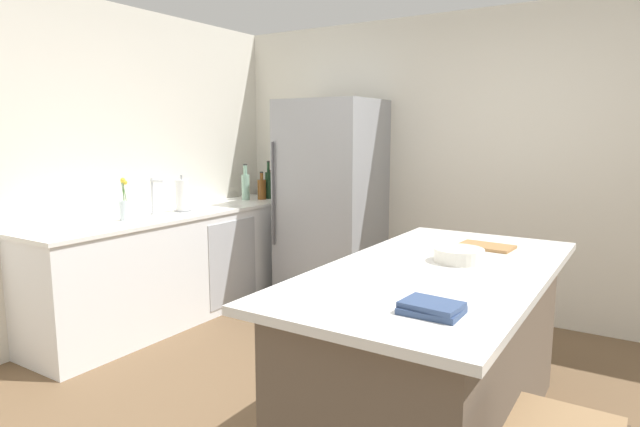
{
  "coord_description": "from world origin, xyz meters",
  "views": [
    {
      "loc": [
        1.32,
        -2.36,
        1.59
      ],
      "look_at": [
        -0.74,
        0.88,
        1.0
      ],
      "focal_mm": 29.81,
      "sensor_mm": 36.0,
      "label": 1
    }
  ],
  "objects_px": {
    "paper_towel_roll": "(182,196)",
    "cookbook_stack": "(432,308)",
    "whiskey_bottle": "(262,189)",
    "gin_bottle": "(246,186)",
    "wine_bottle": "(269,184)",
    "mixing_bowl": "(459,255)",
    "sink_faucet": "(154,196)",
    "cutting_board": "(486,246)",
    "refrigerator": "(331,202)",
    "syrup_bottle": "(271,187)",
    "kitchen_island": "(435,352)",
    "flower_vase": "(125,207)"
  },
  "relations": [
    {
      "from": "paper_towel_roll",
      "to": "cookbook_stack",
      "type": "height_order",
      "value": "paper_towel_roll"
    },
    {
      "from": "whiskey_bottle",
      "to": "gin_bottle",
      "type": "bearing_deg",
      "value": -137.48
    },
    {
      "from": "cookbook_stack",
      "to": "paper_towel_roll",
      "type": "bearing_deg",
      "value": 154.14
    },
    {
      "from": "wine_bottle",
      "to": "mixing_bowl",
      "type": "xyz_separation_m",
      "value": [
        2.49,
        -1.58,
        -0.11
      ]
    },
    {
      "from": "sink_faucet",
      "to": "cutting_board",
      "type": "height_order",
      "value": "sink_faucet"
    },
    {
      "from": "refrigerator",
      "to": "syrup_bottle",
      "type": "height_order",
      "value": "refrigerator"
    },
    {
      "from": "sink_faucet",
      "to": "syrup_bottle",
      "type": "height_order",
      "value": "sink_faucet"
    },
    {
      "from": "mixing_bowl",
      "to": "cutting_board",
      "type": "distance_m",
      "value": 0.42
    },
    {
      "from": "sink_faucet",
      "to": "cookbook_stack",
      "type": "bearing_deg",
      "value": -20.96
    },
    {
      "from": "syrup_bottle",
      "to": "cutting_board",
      "type": "height_order",
      "value": "syrup_bottle"
    },
    {
      "from": "cookbook_stack",
      "to": "mixing_bowl",
      "type": "xyz_separation_m",
      "value": [
        -0.17,
        0.84,
        0.01
      ]
    },
    {
      "from": "refrigerator",
      "to": "gin_bottle",
      "type": "xyz_separation_m",
      "value": [
        -0.92,
        -0.13,
        0.12
      ]
    },
    {
      "from": "paper_towel_roll",
      "to": "cookbook_stack",
      "type": "xyz_separation_m",
      "value": [
        2.74,
        -1.33,
        -0.11
      ]
    },
    {
      "from": "syrup_bottle",
      "to": "mixing_bowl",
      "type": "xyz_separation_m",
      "value": [
        2.52,
        -1.67,
        -0.07
      ]
    },
    {
      "from": "kitchen_island",
      "to": "syrup_bottle",
      "type": "bearing_deg",
      "value": 143.36
    },
    {
      "from": "wine_bottle",
      "to": "mixing_bowl",
      "type": "relative_size",
      "value": 1.47
    },
    {
      "from": "kitchen_island",
      "to": "cutting_board",
      "type": "relative_size",
      "value": 6.45
    },
    {
      "from": "kitchen_island",
      "to": "wine_bottle",
      "type": "xyz_separation_m",
      "value": [
        -2.44,
        1.75,
        0.6
      ]
    },
    {
      "from": "flower_vase",
      "to": "mixing_bowl",
      "type": "distance_m",
      "value": 2.6
    },
    {
      "from": "syrup_bottle",
      "to": "kitchen_island",
      "type": "bearing_deg",
      "value": -36.64
    },
    {
      "from": "wine_bottle",
      "to": "whiskey_bottle",
      "type": "height_order",
      "value": "wine_bottle"
    },
    {
      "from": "wine_bottle",
      "to": "whiskey_bottle",
      "type": "bearing_deg",
      "value": -101.96
    },
    {
      "from": "refrigerator",
      "to": "whiskey_bottle",
      "type": "bearing_deg",
      "value": -178.5
    },
    {
      "from": "paper_towel_roll",
      "to": "cutting_board",
      "type": "xyz_separation_m",
      "value": [
        2.6,
        -0.07,
        -0.12
      ]
    },
    {
      "from": "paper_towel_roll",
      "to": "mixing_bowl",
      "type": "relative_size",
      "value": 1.2
    },
    {
      "from": "whiskey_bottle",
      "to": "cookbook_stack",
      "type": "xyz_separation_m",
      "value": [
        2.68,
        -2.33,
        -0.09
      ]
    },
    {
      "from": "wine_bottle",
      "to": "cutting_board",
      "type": "height_order",
      "value": "wine_bottle"
    },
    {
      "from": "wine_bottle",
      "to": "refrigerator",
      "type": "bearing_deg",
      "value": -4.89
    },
    {
      "from": "kitchen_island",
      "to": "sink_faucet",
      "type": "height_order",
      "value": "sink_faucet"
    },
    {
      "from": "sink_faucet",
      "to": "wine_bottle",
      "type": "relative_size",
      "value": 0.78
    },
    {
      "from": "syrup_bottle",
      "to": "wine_bottle",
      "type": "height_order",
      "value": "wine_bottle"
    },
    {
      "from": "kitchen_island",
      "to": "refrigerator",
      "type": "distance_m",
      "value": 2.41
    },
    {
      "from": "flower_vase",
      "to": "wine_bottle",
      "type": "height_order",
      "value": "wine_bottle"
    },
    {
      "from": "sink_faucet",
      "to": "mixing_bowl",
      "type": "distance_m",
      "value": 2.64
    },
    {
      "from": "refrigerator",
      "to": "paper_towel_roll",
      "type": "height_order",
      "value": "refrigerator"
    },
    {
      "from": "paper_towel_roll",
      "to": "mixing_bowl",
      "type": "height_order",
      "value": "paper_towel_roll"
    },
    {
      "from": "kitchen_island",
      "to": "mixing_bowl",
      "type": "relative_size",
      "value": 7.86
    },
    {
      "from": "wine_bottle",
      "to": "gin_bottle",
      "type": "relative_size",
      "value": 1.07
    },
    {
      "from": "wine_bottle",
      "to": "paper_towel_roll",
      "type": "bearing_deg",
      "value": -94.35
    },
    {
      "from": "paper_towel_roll",
      "to": "mixing_bowl",
      "type": "xyz_separation_m",
      "value": [
        2.57,
        -0.49,
        -0.1
      ]
    },
    {
      "from": "kitchen_island",
      "to": "gin_bottle",
      "type": "relative_size",
      "value": 5.73
    },
    {
      "from": "paper_towel_roll",
      "to": "cutting_board",
      "type": "height_order",
      "value": "paper_towel_roll"
    },
    {
      "from": "syrup_bottle",
      "to": "mixing_bowl",
      "type": "relative_size",
      "value": 1.1
    },
    {
      "from": "kitchen_island",
      "to": "paper_towel_roll",
      "type": "bearing_deg",
      "value": 165.36
    },
    {
      "from": "kitchen_island",
      "to": "mixing_bowl",
      "type": "bearing_deg",
      "value": 73.81
    },
    {
      "from": "sink_faucet",
      "to": "whiskey_bottle",
      "type": "xyz_separation_m",
      "value": [
        0.12,
        1.26,
        -0.05
      ]
    },
    {
      "from": "kitchen_island",
      "to": "paper_towel_roll",
      "type": "height_order",
      "value": "paper_towel_roll"
    },
    {
      "from": "refrigerator",
      "to": "syrup_bottle",
      "type": "xyz_separation_m",
      "value": [
        -0.82,
        0.16,
        0.08
      ]
    },
    {
      "from": "wine_bottle",
      "to": "cutting_board",
      "type": "relative_size",
      "value": 1.2
    },
    {
      "from": "sink_faucet",
      "to": "whiskey_bottle",
      "type": "distance_m",
      "value": 1.27
    }
  ]
}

